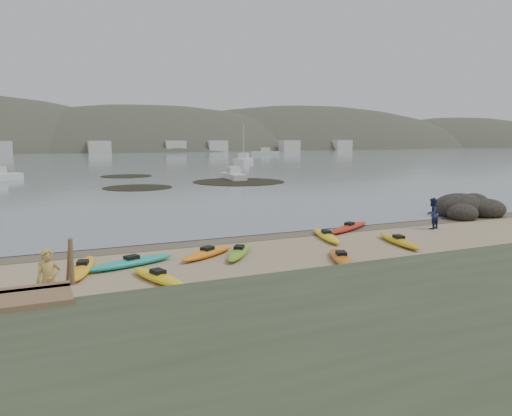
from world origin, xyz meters
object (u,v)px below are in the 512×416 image
stairs (35,317)px  rock_cluster (468,212)px  person_east (432,213)px  person_west (49,281)px

stairs → rock_cluster: size_ratio=0.51×
stairs → person_east: (21.06, 9.22, -0.15)m
person_east → stairs: bearing=6.0°
person_west → rock_cluster: person_west is taller
stairs → rock_cluster: bearing=24.1°
person_west → person_east: bearing=14.9°
person_west → stairs: bearing=-97.9°
stairs → person_west: (0.41, 3.35, -0.07)m
stairs → person_east: bearing=23.6°
person_east → rock_cluster: size_ratio=0.34×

